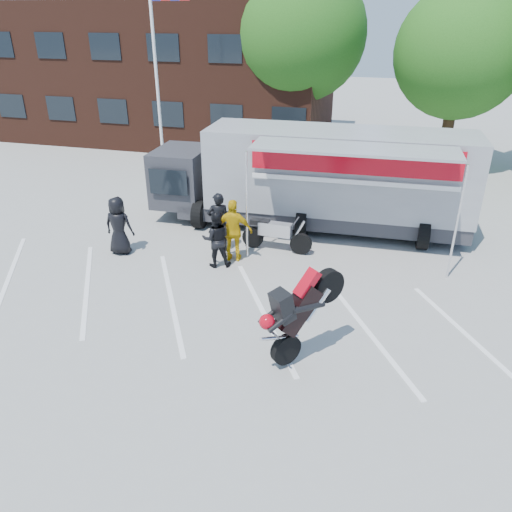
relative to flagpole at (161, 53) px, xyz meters
The scene contains 13 objects.
ground 12.83m from the flagpole, 58.02° to the right, with size 100.00×100.00×0.00m, color gray.
parking_bay_lines 12.06m from the flagpole, 55.25° to the right, with size 18.00×5.00×0.01m, color white.
office_building 8.97m from the flagpole, 115.15° to the left, with size 18.00×8.00×7.00m, color #411F15.
flagpole is the anchor object (origin of this frame).
tree_left 7.37m from the flagpole, 54.72° to the left, with size 6.12×6.12×8.64m.
tree_mid 12.31m from the flagpole, 23.97° to the left, with size 5.44×5.44×7.68m.
transporter_truck 9.19m from the flagpole, 25.85° to the right, with size 10.15×4.89×3.23m, color #94989D, non-canonical shape.
parked_motorcycle 9.56m from the flagpole, 42.90° to the right, with size 0.73×2.19×1.15m, color silver, non-canonical shape.
stunt_bike_rider 13.88m from the flagpole, 52.44° to the right, with size 0.88×1.86×2.19m, color black, non-canonical shape.
spectator_leather_a 8.21m from the flagpole, 77.63° to the right, with size 0.85×0.55×1.74m, color black.
spectator_leather_b 8.43m from the flagpole, 54.34° to the right, with size 0.66×0.44×1.82m, color black.
spectator_leather_c 9.31m from the flagpole, 56.77° to the right, with size 0.80×0.62×1.65m, color black.
spectator_hivis 9.11m from the flagpole, 52.84° to the right, with size 1.07×0.45×1.83m, color gold.
Camera 1 is at (2.72, -8.83, 6.50)m, focal length 35.00 mm.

